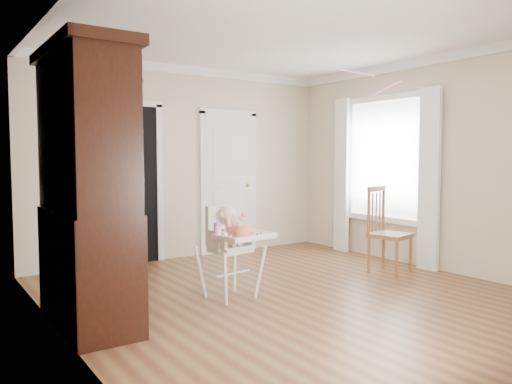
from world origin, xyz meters
TOP-DOWN VIEW (x-y plane):
  - floor at (0.00, 0.00)m, footprint 5.00×5.00m
  - ceiling at (0.00, 0.00)m, footprint 5.00×5.00m
  - wall_back at (0.00, 2.50)m, footprint 4.50×0.00m
  - wall_left at (-2.25, 0.00)m, footprint 0.00×5.00m
  - wall_right at (2.25, 0.00)m, footprint 0.00×5.00m
  - crown_molding at (0.00, 0.00)m, footprint 4.50×5.00m
  - doorway at (-0.90, 2.48)m, footprint 1.06×0.05m
  - closet_door at (0.70, 2.48)m, footprint 0.96×0.09m
  - window_right at (2.18, 0.80)m, footprint 0.13×1.84m
  - high_chair at (-0.58, 0.33)m, footprint 0.61×0.73m
  - baby at (-0.58, 0.36)m, footprint 0.29×0.22m
  - cake at (-0.55, 0.13)m, footprint 0.22×0.22m
  - sippy_cup at (-0.80, 0.20)m, footprint 0.07×0.07m
  - china_cabinet at (-1.99, 0.34)m, footprint 0.62×1.39m
  - dining_chair at (1.61, 0.21)m, footprint 0.52×0.52m
  - streamer at (0.94, 0.13)m, footprint 0.15×0.48m

SIDE VIEW (x-z plane):
  - floor at x=0.00m, z-range 0.00..0.00m
  - dining_chair at x=1.61m, z-range -0.04..1.03m
  - high_chair at x=-0.58m, z-range 0.11..1.07m
  - cake at x=-0.55m, z-range 0.66..0.77m
  - baby at x=-0.58m, z-range 0.52..0.93m
  - sippy_cup at x=-0.80m, z-range 0.65..0.82m
  - closet_door at x=0.70m, z-range -0.04..2.09m
  - doorway at x=-0.90m, z-range 0.00..2.22m
  - china_cabinet at x=-1.99m, z-range 0.00..2.34m
  - window_right at x=2.18m, z-range 0.14..2.44m
  - wall_back at x=0.00m, z-range -0.90..3.60m
  - wall_left at x=-2.25m, z-range -1.15..3.85m
  - wall_right at x=2.25m, z-range -1.15..3.85m
  - streamer at x=0.94m, z-range 2.30..2.45m
  - crown_molding at x=0.00m, z-range 2.58..2.70m
  - ceiling at x=0.00m, z-range 2.70..2.70m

